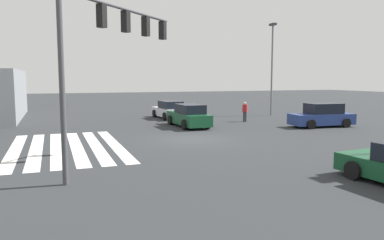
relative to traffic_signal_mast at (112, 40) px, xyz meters
name	(u,v)px	position (x,y,z in m)	size (l,w,h in m)	color
ground_plane	(192,140)	(-5.16, 5.16, -4.90)	(147.33, 147.33, 0.00)	#2B2D30
crosswalk_markings	(67,147)	(-5.16, -1.60, -4.89)	(9.95, 5.35, 0.01)	silver
traffic_signal_mast	(112,40)	(0.00, 0.00, 0.00)	(5.06, 5.06, 6.41)	#47474C
car_0	(322,116)	(-7.16, 15.86, -4.11)	(2.21, 4.71, 1.69)	navy
car_2	(169,110)	(-16.48, 7.32, -4.18)	(4.65, 2.15, 1.53)	silver
car_3	(189,116)	(-10.57, 6.94, -4.13)	(4.86, 2.06, 1.63)	#144728
pedestrian	(245,111)	(-12.02, 12.28, -4.02)	(0.41, 0.41, 1.58)	#38383D
street_light_pole_a	(272,61)	(-15.87, 17.15, 0.17)	(0.80, 0.36, 8.51)	slate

